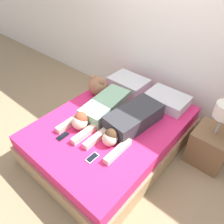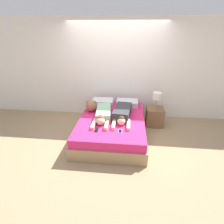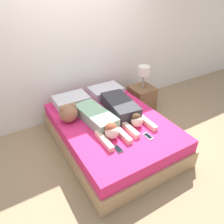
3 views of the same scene
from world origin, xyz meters
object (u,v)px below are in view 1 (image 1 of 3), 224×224
object	(u,v)px
bed	(112,134)
pillow_head_left	(129,83)
person_left	(99,110)
person_right	(130,121)
cell_phone_left	(63,136)
cell_phone_right	(92,158)
plush_toy	(98,86)
pillow_head_right	(167,100)
nightstand	(211,144)

from	to	relation	value
bed	pillow_head_left	world-z (taller)	pillow_head_left
person_left	person_right	world-z (taller)	person_left
person_left	cell_phone_left	size ratio (longest dim) A/B	7.20
bed	cell_phone_right	distance (m)	0.65
person_right	plush_toy	world-z (taller)	plush_toy
person_right	pillow_head_left	bearing A→B (deg)	128.36
bed	pillow_head_left	distance (m)	0.88
person_right	plush_toy	size ratio (longest dim) A/B	3.69
bed	cell_phone_right	bearing A→B (deg)	-68.79
cell_phone_right	plush_toy	bearing A→B (deg)	130.65
pillow_head_left	person_right	bearing A→B (deg)	-51.64
bed	person_left	distance (m)	0.38
pillow_head_right	nightstand	world-z (taller)	nightstand
person_left	cell_phone_left	world-z (taller)	person_left
cell_phone_right	plush_toy	xyz separation A→B (m)	(-0.76, 0.89, 0.14)
person_left	nightstand	distance (m)	1.44
person_left	plush_toy	distance (m)	0.47
person_right	plush_toy	bearing A→B (deg)	161.10
person_right	cell_phone_left	distance (m)	0.80
person_right	nightstand	bearing A→B (deg)	34.65
cell_phone_left	plush_toy	world-z (taller)	plush_toy
person_right	person_left	bearing A→B (deg)	-171.06
person_right	nightstand	distance (m)	1.04
bed	cell_phone_left	bearing A→B (deg)	-114.24
pillow_head_left	cell_phone_left	xyz separation A→B (m)	(0.07, -1.33, -0.07)
cell_phone_left	pillow_head_right	bearing A→B (deg)	66.26
pillow_head_left	nightstand	world-z (taller)	nightstand
pillow_head_right	cell_phone_right	xyz separation A→B (m)	(-0.11, -1.33, -0.07)
person_right	plush_toy	xyz separation A→B (m)	(-0.77, 0.26, 0.04)
pillow_head_right	person_left	size ratio (longest dim) A/B	0.51
cell_phone_right	pillow_head_right	bearing A→B (deg)	85.40
pillow_head_right	person_left	world-z (taller)	person_left
cell_phone_right	bed	bearing A→B (deg)	111.21
person_left	person_right	xyz separation A→B (m)	(0.44, 0.07, 0.01)
pillow_head_left	pillow_head_right	xyz separation A→B (m)	(0.65, 0.00, 0.00)
person_right	cell_phone_left	size ratio (longest dim) A/B	7.08
person_left	nightstand	bearing A→B (deg)	26.86
plush_toy	cell_phone_left	bearing A→B (deg)	-72.36
cell_phone_right	pillow_head_left	bearing A→B (deg)	112.45
pillow_head_left	pillow_head_right	size ratio (longest dim) A/B	1.00
person_left	person_right	size ratio (longest dim) A/B	1.02
bed	person_right	size ratio (longest dim) A/B	1.92
person_right	bed	bearing A→B (deg)	-166.37
person_left	plush_toy	xyz separation A→B (m)	(-0.33, 0.33, 0.06)
cell_phone_right	plush_toy	distance (m)	1.18
cell_phone_left	cell_phone_right	distance (m)	0.48
pillow_head_right	cell_phone_right	distance (m)	1.33
cell_phone_left	nightstand	world-z (taller)	nightstand
bed	cell_phone_right	xyz separation A→B (m)	(0.22, -0.57, 0.24)
person_left	nightstand	size ratio (longest dim) A/B	1.20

